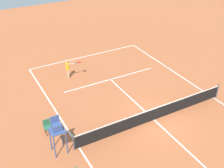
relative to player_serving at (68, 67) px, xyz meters
name	(u,v)px	position (x,y,z in m)	size (l,w,h in m)	color
ground_plane	(154,120)	(-2.86, 7.88, -1.00)	(60.00, 60.00, 0.00)	#B76038
court_lines	(154,120)	(-2.86, 7.88, -0.99)	(10.82, 21.88, 0.01)	white
tennis_net	(155,114)	(-2.86, 7.88, -0.50)	(11.42, 0.10, 1.07)	#4C4C51
player_serving	(68,67)	(0.00, 0.00, 0.00)	(1.26, 0.62, 1.68)	#D8A884
tennis_ball	(94,83)	(-1.39, 1.83, -0.96)	(0.07, 0.07, 0.07)	#CCE033
umpire_chair	(57,130)	(3.58, 7.60, 0.61)	(0.80, 0.80, 2.41)	#38518C
courtside_chair_mid	(47,126)	(3.65, 5.75, -0.46)	(0.44, 0.46, 0.95)	#262626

